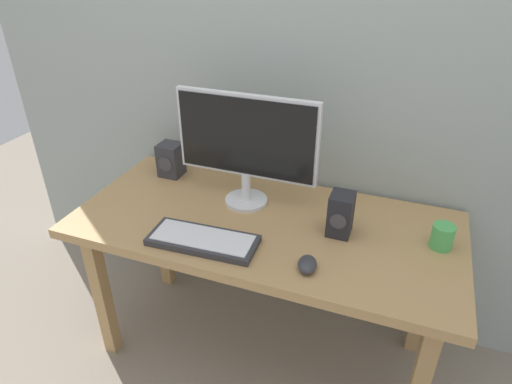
{
  "coord_description": "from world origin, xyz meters",
  "views": [
    {
      "loc": [
        0.46,
        -1.33,
        1.64
      ],
      "look_at": [
        -0.03,
        0.0,
        0.82
      ],
      "focal_mm": 30.98,
      "sensor_mm": 36.0,
      "label": 1
    }
  ],
  "objects_px": {
    "keyboard_primary": "(203,240)",
    "speaker_left": "(171,160)",
    "desk": "(264,238)",
    "monitor": "(246,143)",
    "mouse": "(307,264)",
    "speaker_right": "(341,214)",
    "coffee_mug": "(442,236)"
  },
  "relations": [
    {
      "from": "keyboard_primary",
      "to": "speaker_right",
      "type": "distance_m",
      "value": 0.5
    },
    {
      "from": "monitor",
      "to": "speaker_right",
      "type": "distance_m",
      "value": 0.44
    },
    {
      "from": "keyboard_primary",
      "to": "speaker_right",
      "type": "height_order",
      "value": "speaker_right"
    },
    {
      "from": "desk",
      "to": "keyboard_primary",
      "type": "bearing_deg",
      "value": -126.37
    },
    {
      "from": "keyboard_primary",
      "to": "speaker_right",
      "type": "relative_size",
      "value": 2.45
    },
    {
      "from": "keyboard_primary",
      "to": "speaker_left",
      "type": "bearing_deg",
      "value": 131.14
    },
    {
      "from": "desk",
      "to": "keyboard_primary",
      "type": "relative_size",
      "value": 3.73
    },
    {
      "from": "mouse",
      "to": "speaker_left",
      "type": "relative_size",
      "value": 0.61
    },
    {
      "from": "desk",
      "to": "mouse",
      "type": "height_order",
      "value": "mouse"
    },
    {
      "from": "desk",
      "to": "speaker_right",
      "type": "xyz_separation_m",
      "value": [
        0.28,
        0.02,
        0.16
      ]
    },
    {
      "from": "speaker_right",
      "to": "coffee_mug",
      "type": "height_order",
      "value": "speaker_right"
    },
    {
      "from": "desk",
      "to": "speaker_left",
      "type": "xyz_separation_m",
      "value": [
        -0.52,
        0.21,
        0.16
      ]
    },
    {
      "from": "mouse",
      "to": "coffee_mug",
      "type": "height_order",
      "value": "coffee_mug"
    },
    {
      "from": "coffee_mug",
      "to": "desk",
      "type": "bearing_deg",
      "value": -174.4
    },
    {
      "from": "keyboard_primary",
      "to": "desk",
      "type": "bearing_deg",
      "value": 53.63
    },
    {
      "from": "speaker_right",
      "to": "speaker_left",
      "type": "relative_size",
      "value": 1.07
    },
    {
      "from": "desk",
      "to": "coffee_mug",
      "type": "bearing_deg",
      "value": 5.6
    },
    {
      "from": "speaker_right",
      "to": "keyboard_primary",
      "type": "bearing_deg",
      "value": -151.92
    },
    {
      "from": "mouse",
      "to": "speaker_left",
      "type": "bearing_deg",
      "value": 140.24
    },
    {
      "from": "speaker_left",
      "to": "coffee_mug",
      "type": "height_order",
      "value": "speaker_left"
    },
    {
      "from": "coffee_mug",
      "to": "speaker_right",
      "type": "bearing_deg",
      "value": -173.5
    },
    {
      "from": "monitor",
      "to": "coffee_mug",
      "type": "relative_size",
      "value": 6.34
    },
    {
      "from": "speaker_right",
      "to": "coffee_mug",
      "type": "distance_m",
      "value": 0.35
    },
    {
      "from": "keyboard_primary",
      "to": "speaker_right",
      "type": "xyz_separation_m",
      "value": [
        0.44,
        0.23,
        0.07
      ]
    },
    {
      "from": "desk",
      "to": "coffee_mug",
      "type": "relative_size",
      "value": 16.49
    },
    {
      "from": "desk",
      "to": "speaker_left",
      "type": "height_order",
      "value": "speaker_left"
    },
    {
      "from": "keyboard_primary",
      "to": "speaker_left",
      "type": "xyz_separation_m",
      "value": [
        -0.37,
        0.42,
        0.06
      ]
    },
    {
      "from": "monitor",
      "to": "mouse",
      "type": "bearing_deg",
      "value": -43.84
    },
    {
      "from": "monitor",
      "to": "coffee_mug",
      "type": "distance_m",
      "value": 0.78
    },
    {
      "from": "desk",
      "to": "mouse",
      "type": "relative_size",
      "value": 15.94
    },
    {
      "from": "mouse",
      "to": "monitor",
      "type": "bearing_deg",
      "value": 126.04
    },
    {
      "from": "speaker_left",
      "to": "mouse",
      "type": "bearing_deg",
      "value": -29.64
    }
  ]
}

